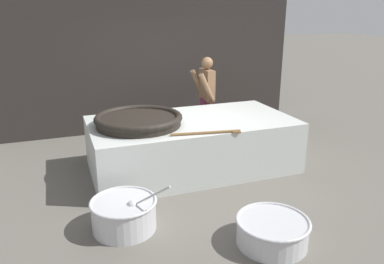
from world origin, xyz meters
name	(u,v)px	position (x,y,z in m)	size (l,w,h in m)	color
ground_plane	(192,167)	(0.00, 0.00, 0.00)	(60.00, 60.00, 0.00)	#666059
back_wall	(151,38)	(0.00, 2.49, 1.94)	(6.43, 0.24, 3.88)	#2D2826
hearth_platform	(192,144)	(0.00, 0.00, 0.41)	(3.25, 1.70, 0.83)	silver
giant_wok_near	(139,120)	(-0.87, -0.01, 0.92)	(1.34, 1.34, 0.17)	black
stirring_paddle	(210,133)	(-0.01, -0.76, 0.85)	(1.01, 0.24, 0.04)	brown
cook	(206,96)	(0.79, 1.31, 0.89)	(0.38, 0.60, 1.65)	#8C6647
prep_bowl_vegetables	(124,213)	(-1.40, -1.45, 0.21)	(0.86, 0.86, 0.70)	silver
prep_bowl_meat	(272,230)	(0.09, -2.33, 0.17)	(0.83, 0.83, 0.30)	silver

